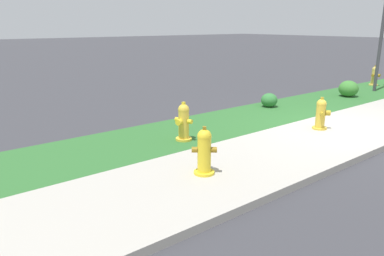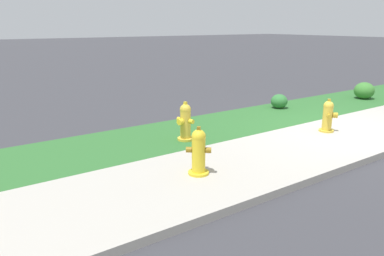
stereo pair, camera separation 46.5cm
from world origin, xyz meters
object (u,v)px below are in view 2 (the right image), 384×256
fire_hydrant_near_corner (328,116)px  fire_hydrant_by_grass_verge (185,122)px  fire_hydrant_far_end (199,152)px  shrub_bush_mid_verge (364,91)px  shrub_bush_far_verge (279,101)px

fire_hydrant_near_corner → fire_hydrant_by_grass_verge: fire_hydrant_by_grass_verge is taller
fire_hydrant_far_end → shrub_bush_mid_verge: fire_hydrant_far_end is taller
fire_hydrant_far_end → fire_hydrant_by_grass_verge: bearing=102.3°
fire_hydrant_far_end → fire_hydrant_by_grass_verge: 1.81m
fire_hydrant_by_grass_verge → shrub_bush_far_verge: (3.83, 0.98, -0.19)m
fire_hydrant_by_grass_verge → shrub_bush_far_verge: fire_hydrant_by_grass_verge is taller
fire_hydrant_near_corner → shrub_bush_mid_verge: bearing=155.2°
shrub_bush_mid_verge → fire_hydrant_far_end: bearing=-165.8°
fire_hydrant_by_grass_verge → shrub_bush_mid_verge: bearing=-104.0°
fire_hydrant_by_grass_verge → shrub_bush_far_verge: size_ratio=1.71×
fire_hydrant_near_corner → fire_hydrant_by_grass_verge: 3.15m
fire_hydrant_far_end → fire_hydrant_near_corner: 3.73m
fire_hydrant_near_corner → fire_hydrant_by_grass_verge: (-2.88, 1.27, 0.03)m
fire_hydrant_near_corner → shrub_bush_mid_verge: size_ratio=1.20×
fire_hydrant_far_end → shrub_bush_mid_verge: 8.15m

